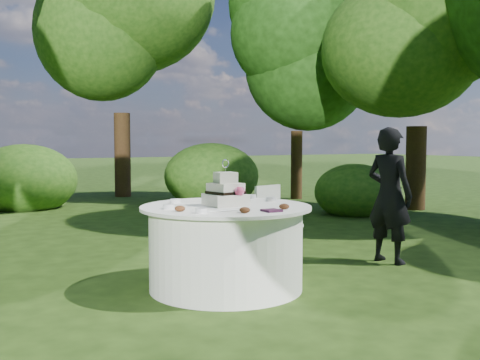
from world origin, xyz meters
The scene contains 9 objects.
ground centered at (0.00, 0.00, 0.00)m, with size 80.00×80.00×0.00m, color #1C310D.
napkins centered at (0.13, -0.57, 0.78)m, with size 0.14×0.14×0.02m, color #431D38.
feather_plume centered at (-0.25, -0.35, 0.78)m, with size 0.48×0.07×0.01m, color white.
guest centered at (2.12, 0.07, 0.76)m, with size 0.55×0.36×1.51m, color black.
table centered at (0.00, 0.00, 0.39)m, with size 1.56×1.56×0.77m.
cake centered at (0.01, 0.02, 0.88)m, with size 0.34×0.35×0.43m.
chair centered at (0.95, 0.63, 0.51)m, with size 0.46×0.46×0.87m.
votives centered at (-0.04, 0.13, 0.79)m, with size 1.22×0.89×0.04m.
petal_cups centered at (0.00, -0.19, 0.79)m, with size 0.98×1.08×0.05m.
Camera 1 is at (-2.43, -4.47, 1.36)m, focal length 42.00 mm.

